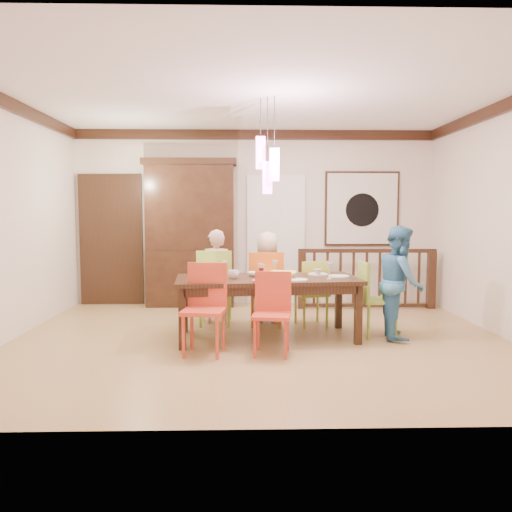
{
  "coord_description": "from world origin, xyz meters",
  "views": [
    {
      "loc": [
        -0.19,
        -5.92,
        1.54
      ],
      "look_at": [
        -0.04,
        0.3,
        0.99
      ],
      "focal_mm": 35.0,
      "sensor_mm": 36.0,
      "label": 1
    }
  ],
  "objects_px": {
    "dining_table": "(267,284)",
    "china_hutch": "(190,233)",
    "person_far_left": "(216,277)",
    "balustrade": "(366,277)",
    "person_end_right": "(400,282)",
    "chair_far_left": "(215,282)",
    "person_far_mid": "(268,277)",
    "chair_end_right": "(378,294)"
  },
  "relations": [
    {
      "from": "dining_table",
      "to": "china_hutch",
      "type": "bearing_deg",
      "value": 112.81
    },
    {
      "from": "dining_table",
      "to": "person_far_left",
      "type": "height_order",
      "value": "person_far_left"
    },
    {
      "from": "balustrade",
      "to": "person_end_right",
      "type": "distance_m",
      "value": 1.88
    },
    {
      "from": "chair_far_left",
      "to": "person_far_mid",
      "type": "height_order",
      "value": "person_far_mid"
    },
    {
      "from": "chair_end_right",
      "to": "person_end_right",
      "type": "distance_m",
      "value": 0.3
    },
    {
      "from": "balustrade",
      "to": "person_end_right",
      "type": "xyz_separation_m",
      "value": [
        -0.05,
        -1.87,
        0.19
      ]
    },
    {
      "from": "person_far_mid",
      "to": "balustrade",
      "type": "bearing_deg",
      "value": -139.54
    },
    {
      "from": "china_hutch",
      "to": "person_far_left",
      "type": "height_order",
      "value": "china_hutch"
    },
    {
      "from": "china_hutch",
      "to": "person_end_right",
      "type": "height_order",
      "value": "china_hutch"
    },
    {
      "from": "chair_far_left",
      "to": "chair_end_right",
      "type": "distance_m",
      "value": 2.18
    },
    {
      "from": "chair_end_right",
      "to": "china_hutch",
      "type": "bearing_deg",
      "value": 47.73
    },
    {
      "from": "chair_far_left",
      "to": "person_far_left",
      "type": "distance_m",
      "value": 0.1
    },
    {
      "from": "person_far_left",
      "to": "person_end_right",
      "type": "xyz_separation_m",
      "value": [
        2.29,
        -0.86,
        0.04
      ]
    },
    {
      "from": "dining_table",
      "to": "china_hutch",
      "type": "relative_size",
      "value": 0.94
    },
    {
      "from": "chair_end_right",
      "to": "balustrade",
      "type": "height_order",
      "value": "balustrade"
    },
    {
      "from": "china_hutch",
      "to": "person_end_right",
      "type": "relative_size",
      "value": 1.74
    },
    {
      "from": "person_far_left",
      "to": "dining_table",
      "type": "bearing_deg",
      "value": 128.99
    },
    {
      "from": "person_far_left",
      "to": "person_far_mid",
      "type": "distance_m",
      "value": 0.71
    },
    {
      "from": "person_end_right",
      "to": "person_far_left",
      "type": "bearing_deg",
      "value": 78.51
    },
    {
      "from": "chair_far_left",
      "to": "person_end_right",
      "type": "distance_m",
      "value": 2.43
    },
    {
      "from": "person_far_left",
      "to": "person_end_right",
      "type": "relative_size",
      "value": 0.95
    },
    {
      "from": "china_hutch",
      "to": "person_end_right",
      "type": "distance_m",
      "value": 3.6
    },
    {
      "from": "china_hutch",
      "to": "balustrade",
      "type": "relative_size",
      "value": 1.09
    },
    {
      "from": "person_end_right",
      "to": "person_far_mid",
      "type": "bearing_deg",
      "value": 69.25
    },
    {
      "from": "chair_end_right",
      "to": "person_far_mid",
      "type": "height_order",
      "value": "person_far_mid"
    },
    {
      "from": "china_hutch",
      "to": "balustrade",
      "type": "xyz_separation_m",
      "value": [
        2.84,
        -0.35,
        -0.71
      ]
    },
    {
      "from": "balustrade",
      "to": "chair_end_right",
      "type": "bearing_deg",
      "value": -97.84
    },
    {
      "from": "chair_end_right",
      "to": "china_hutch",
      "type": "height_order",
      "value": "china_hutch"
    },
    {
      "from": "dining_table",
      "to": "chair_end_right",
      "type": "relative_size",
      "value": 2.44
    },
    {
      "from": "dining_table",
      "to": "balustrade",
      "type": "height_order",
      "value": "balustrade"
    },
    {
      "from": "person_far_left",
      "to": "person_end_right",
      "type": "height_order",
      "value": "person_end_right"
    },
    {
      "from": "chair_far_left",
      "to": "chair_end_right",
      "type": "relative_size",
      "value": 1.11
    },
    {
      "from": "chair_end_right",
      "to": "person_end_right",
      "type": "relative_size",
      "value": 0.67
    },
    {
      "from": "chair_far_left",
      "to": "person_far_mid",
      "type": "relative_size",
      "value": 0.81
    },
    {
      "from": "chair_far_left",
      "to": "person_end_right",
      "type": "xyz_separation_m",
      "value": [
        2.3,
        -0.78,
        0.1
      ]
    },
    {
      "from": "person_far_left",
      "to": "person_far_mid",
      "type": "relative_size",
      "value": 1.02
    },
    {
      "from": "dining_table",
      "to": "chair_end_right",
      "type": "bearing_deg",
      "value": -2.02
    },
    {
      "from": "balustrade",
      "to": "person_far_mid",
      "type": "relative_size",
      "value": 1.72
    },
    {
      "from": "china_hutch",
      "to": "person_far_mid",
      "type": "height_order",
      "value": "china_hutch"
    },
    {
      "from": "china_hutch",
      "to": "person_end_right",
      "type": "xyz_separation_m",
      "value": [
        2.79,
        -2.22,
        -0.51
      ]
    },
    {
      "from": "chair_end_right",
      "to": "balustrade",
      "type": "bearing_deg",
      "value": -11.66
    },
    {
      "from": "dining_table",
      "to": "china_hutch",
      "type": "xyz_separation_m",
      "value": [
        -1.16,
        2.2,
        0.54
      ]
    }
  ]
}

